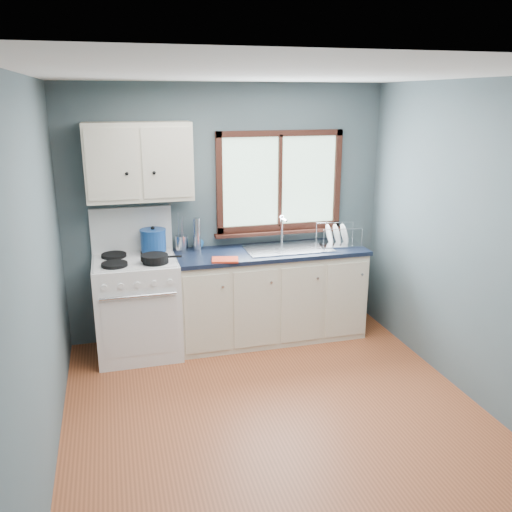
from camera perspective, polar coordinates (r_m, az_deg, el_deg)
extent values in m
cube|color=#9F502C|center=(4.29, 2.61, -17.14)|extent=(3.20, 3.60, 0.02)
cube|color=white|center=(3.58, 3.16, 18.76)|extent=(3.20, 3.60, 0.02)
cube|color=#4F5F63|center=(5.44, -3.02, 4.59)|extent=(3.20, 0.02, 2.50)
cube|color=#4F5F63|center=(2.24, 17.71, -14.19)|extent=(3.20, 0.02, 2.50)
cube|color=#4F5F63|center=(3.61, -22.26, -2.78)|extent=(0.02, 3.60, 2.50)
cube|color=#4F5F63|center=(4.50, 22.77, 0.79)|extent=(0.02, 3.60, 2.50)
cube|color=white|center=(5.23, -12.35, -5.34)|extent=(0.76, 0.65, 0.92)
cube|color=white|center=(5.32, -12.98, 2.69)|extent=(0.76, 0.05, 0.44)
cube|color=silver|center=(5.08, -12.66, -0.45)|extent=(0.72, 0.59, 0.01)
cylinder|color=black|center=(4.92, -14.68, -0.87)|extent=(0.23, 0.23, 0.03)
cylinder|color=black|center=(4.94, -10.50, -0.56)|extent=(0.23, 0.23, 0.03)
cylinder|color=black|center=(5.21, -14.74, 0.07)|extent=(0.23, 0.23, 0.03)
cylinder|color=black|center=(5.22, -10.79, 0.36)|extent=(0.23, 0.23, 0.03)
cylinder|color=silver|center=(4.82, -12.28, -4.16)|extent=(0.66, 0.02, 0.02)
cube|color=silver|center=(4.95, -12.09, -7.33)|extent=(0.66, 0.01, 0.55)
cube|color=beige|center=(5.46, 1.48, -4.23)|extent=(1.85, 0.60, 0.88)
cube|color=black|center=(5.63, 1.39, -7.98)|extent=(1.85, 0.54, 0.08)
cube|color=black|center=(5.31, 1.51, 0.42)|extent=(1.89, 0.64, 0.04)
cube|color=silver|center=(5.36, 3.36, 0.79)|extent=(0.84, 0.46, 0.01)
cube|color=silver|center=(5.32, 1.30, -0.11)|extent=(0.36, 0.40, 0.14)
cube|color=silver|center=(5.44, 5.34, 0.20)|extent=(0.36, 0.40, 0.14)
cylinder|color=silver|center=(5.51, 2.73, 2.71)|extent=(0.02, 0.02, 0.28)
cylinder|color=silver|center=(5.41, 2.97, 3.87)|extent=(0.02, 0.16, 0.02)
sphere|color=silver|center=(5.48, 2.75, 4.13)|extent=(0.04, 0.04, 0.04)
cube|color=#9EC6A8|center=(5.51, 2.48, 7.90)|extent=(1.22, 0.01, 0.92)
cube|color=#3A1A12|center=(5.44, 2.60, 12.78)|extent=(1.30, 0.05, 0.06)
cube|color=#3A1A12|center=(5.58, 2.48, 3.09)|extent=(1.30, 0.05, 0.06)
cube|color=#3A1A12|center=(5.34, -3.88, 7.61)|extent=(0.06, 0.05, 1.00)
cube|color=#3A1A12|center=(5.71, 8.54, 8.04)|extent=(0.06, 0.05, 1.00)
cube|color=#3A1A12|center=(5.49, 2.54, 7.87)|extent=(0.03, 0.05, 0.92)
cube|color=#3A1A12|center=(5.56, 2.56, 2.52)|extent=(1.36, 0.10, 0.03)
cube|color=beige|center=(5.07, -12.24, 9.67)|extent=(0.95, 0.32, 0.70)
cube|color=beige|center=(4.90, -14.93, 9.27)|extent=(0.44, 0.01, 0.62)
cube|color=beige|center=(4.92, -9.33, 9.64)|extent=(0.44, 0.01, 0.62)
sphere|color=black|center=(4.90, -13.44, 8.43)|extent=(0.03, 0.03, 0.03)
sphere|color=black|center=(4.91, -10.67, 8.61)|extent=(0.03, 0.03, 0.03)
cylinder|color=black|center=(4.92, -10.65, -0.14)|extent=(0.27, 0.27, 0.05)
cube|color=black|center=(4.92, -8.61, -0.06)|extent=(0.14, 0.04, 0.01)
cylinder|color=navy|center=(5.19, -10.76, 1.58)|extent=(0.29, 0.29, 0.20)
cylinder|color=navy|center=(5.17, -10.82, 2.70)|extent=(0.30, 0.30, 0.01)
sphere|color=black|center=(5.16, -10.83, 2.90)|extent=(0.04, 0.04, 0.04)
cylinder|color=silver|center=(5.33, -7.84, 1.36)|extent=(0.13, 0.13, 0.15)
cylinder|color=silver|center=(5.30, -7.73, 3.01)|extent=(0.01, 0.01, 0.22)
cylinder|color=silver|center=(5.29, -8.16, 3.18)|extent=(0.01, 0.01, 0.26)
cylinder|color=silver|center=(5.27, -7.84, 2.81)|extent=(0.01, 0.01, 0.20)
cylinder|color=silver|center=(5.29, -6.24, 2.28)|extent=(0.09, 0.09, 0.32)
imported|color=#2977C1|center=(5.37, -5.97, 2.08)|extent=(0.11, 0.11, 0.25)
cube|color=red|center=(4.97, -3.27, -0.40)|extent=(0.27, 0.22, 0.02)
cube|color=silver|center=(5.57, 8.65, 1.28)|extent=(0.45, 0.36, 0.01)
cylinder|color=silver|center=(5.36, 7.13, 1.74)|extent=(0.01, 0.01, 0.20)
cylinder|color=silver|center=(5.47, 11.09, 1.87)|extent=(0.01, 0.01, 0.20)
cylinder|color=silver|center=(5.63, 6.37, 2.49)|extent=(0.01, 0.01, 0.20)
cylinder|color=silver|center=(5.74, 10.16, 2.60)|extent=(0.01, 0.01, 0.20)
cylinder|color=silver|center=(5.39, 9.18, 2.81)|extent=(0.39, 0.06, 0.01)
cylinder|color=silver|center=(5.66, 8.32, 3.51)|extent=(0.39, 0.06, 0.01)
cylinder|color=white|center=(5.52, 7.72, 2.26)|extent=(0.08, 0.22, 0.21)
cylinder|color=white|center=(5.54, 8.50, 2.28)|extent=(0.08, 0.22, 0.21)
cylinder|color=white|center=(5.56, 9.28, 2.30)|extent=(0.08, 0.22, 0.21)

